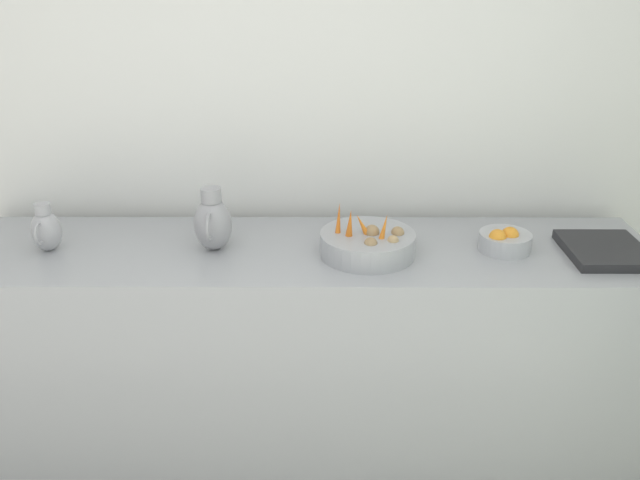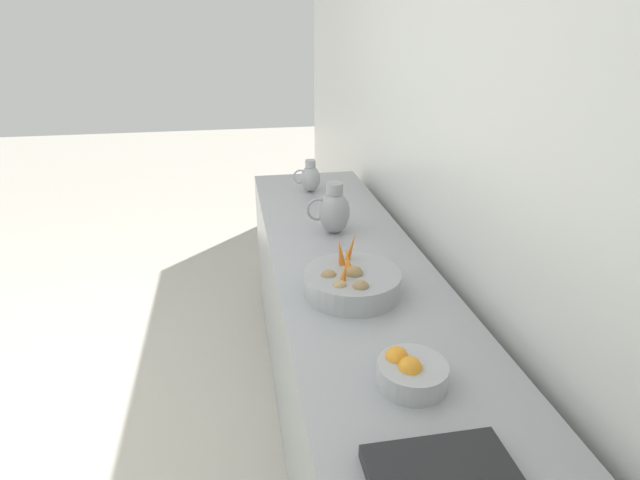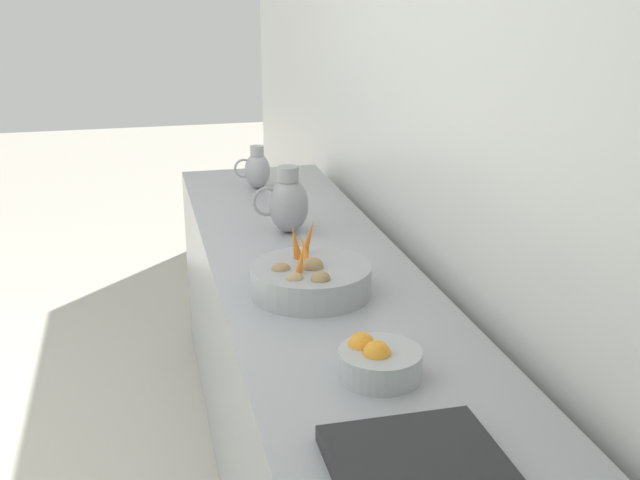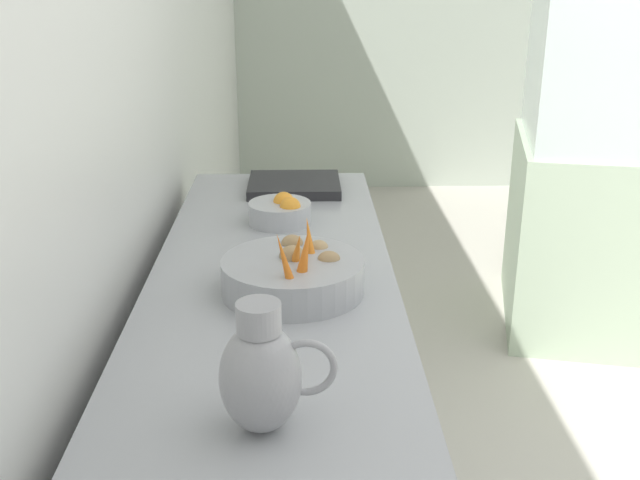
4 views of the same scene
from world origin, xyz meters
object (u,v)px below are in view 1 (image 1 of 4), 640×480
vegetable_colander (368,243)px  orange_bowl (505,241)px  metal_pitcher_short (46,230)px  metal_pitcher_tall (213,222)px

vegetable_colander → orange_bowl: bearing=94.7°
vegetable_colander → metal_pitcher_short: 1.26m
vegetable_colander → metal_pitcher_short: vegetable_colander is taller
orange_bowl → metal_pitcher_tall: 1.15m
orange_bowl → metal_pitcher_tall: bearing=-90.4°
metal_pitcher_short → metal_pitcher_tall: bearing=91.1°
orange_bowl → metal_pitcher_short: 1.80m
metal_pitcher_tall → metal_pitcher_short: size_ratio=1.30×
vegetable_colander → orange_bowl: size_ratio=1.81×
vegetable_colander → orange_bowl: vegetable_colander is taller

